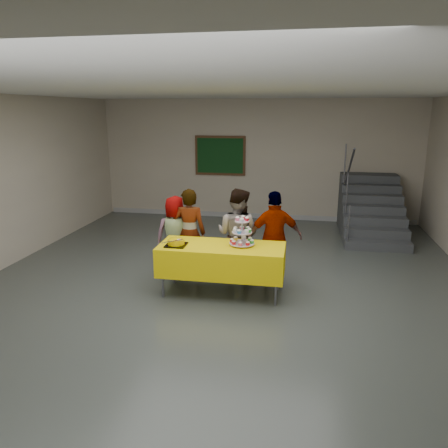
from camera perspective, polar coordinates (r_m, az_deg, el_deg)
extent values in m
plane|color=#4C514C|center=(6.73, -0.51, -9.27)|extent=(10.00, 10.00, 0.00)
cube|color=#B4A891|center=(11.16, 4.36, 8.31)|extent=(8.00, 0.04, 3.00)
cube|color=silver|center=(6.15, -0.57, 17.19)|extent=(8.00, 10.00, 0.04)
cube|color=#999999|center=(11.39, 4.21, 1.09)|extent=(7.90, 0.03, 0.12)
cylinder|color=#595960|center=(6.59, -8.03, -6.50)|extent=(0.04, 0.04, 0.73)
cylinder|color=#595960|center=(6.29, 6.80, -7.52)|extent=(0.04, 0.04, 0.73)
cylinder|color=#595960|center=(7.11, -6.57, -4.86)|extent=(0.04, 0.04, 0.73)
cylinder|color=#595960|center=(6.83, 7.12, -5.70)|extent=(0.04, 0.04, 0.73)
cube|color=#595960|center=(6.53, -0.32, -3.07)|extent=(1.80, 0.70, 0.02)
cube|color=#E7C704|center=(6.59, -0.31, -4.64)|extent=(1.88, 0.78, 0.44)
cylinder|color=silver|center=(6.54, 2.35, -2.73)|extent=(0.18, 0.18, 0.01)
cylinder|color=silver|center=(6.48, 2.37, -1.00)|extent=(0.02, 0.02, 0.42)
cylinder|color=silver|center=(6.53, 2.36, -2.52)|extent=(0.38, 0.38, 0.01)
cylinder|color=silver|center=(6.48, 2.37, -1.09)|extent=(0.30, 0.30, 0.01)
cylinder|color=silver|center=(6.44, 2.39, 0.37)|extent=(0.22, 0.22, 0.01)
cube|color=black|center=(6.56, -6.27, -2.73)|extent=(0.30, 0.30, 0.02)
cylinder|color=#E5BC00|center=(6.54, -6.28, -2.36)|extent=(0.25, 0.25, 0.07)
ellipsoid|color=#E5BC00|center=(6.53, -6.28, -2.07)|extent=(0.25, 0.25, 0.05)
ellipsoid|color=white|center=(6.48, -5.99, -2.03)|extent=(0.08, 0.08, 0.02)
cube|color=silver|center=(6.41, -6.79, -2.24)|extent=(0.30, 0.16, 0.04)
imported|color=slate|center=(7.43, -6.36, -1.48)|extent=(0.73, 0.55, 1.35)
imported|color=slate|center=(7.28, -4.55, -1.17)|extent=(0.58, 0.41, 1.50)
imported|color=slate|center=(7.10, 1.78, -1.41)|extent=(0.89, 0.79, 1.52)
imported|color=slate|center=(7.02, 6.64, -1.79)|extent=(0.95, 0.58, 1.51)
cube|color=#424447|center=(9.30, 19.43, -2.67)|extent=(1.30, 0.30, 0.18)
cube|color=#424447|center=(9.56, 19.21, -1.63)|extent=(1.30, 0.30, 0.36)
cube|color=#424447|center=(9.82, 19.01, -0.64)|extent=(1.30, 0.30, 0.54)
cube|color=#424447|center=(10.09, 18.81, 0.30)|extent=(1.30, 0.30, 0.72)
cube|color=#424447|center=(10.36, 18.62, 1.18)|extent=(1.30, 0.30, 0.90)
cube|color=#424447|center=(10.63, 18.45, 2.03)|extent=(1.30, 0.30, 1.08)
cube|color=#424447|center=(10.90, 18.28, 2.83)|extent=(1.30, 0.30, 1.26)
cube|color=#424447|center=(11.19, 18.08, 3.14)|extent=(1.30, 0.30, 1.26)
cylinder|color=#595960|center=(9.08, 15.93, -0.45)|extent=(0.04, 0.04, 0.90)
cylinder|color=#595960|center=(9.74, 15.74, 3.84)|extent=(0.04, 0.04, 0.90)
cylinder|color=#595960|center=(10.55, 15.52, 7.62)|extent=(0.04, 0.04, 0.90)
cylinder|color=#595960|center=(9.72, 15.90, 6.49)|extent=(0.04, 1.85, 1.20)
cube|color=#472B16|center=(11.26, -0.50, 8.92)|extent=(1.30, 0.04, 1.00)
cube|color=#123B16|center=(11.24, -0.53, 8.91)|extent=(1.18, 0.02, 0.88)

